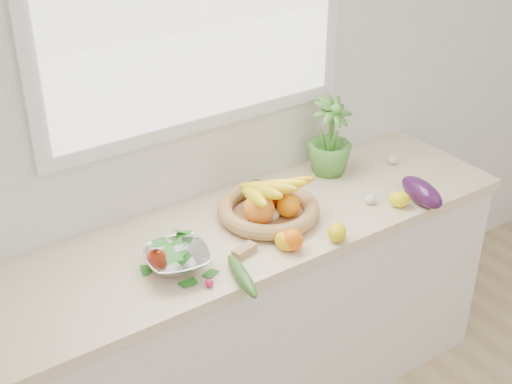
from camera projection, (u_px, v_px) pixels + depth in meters
back_wall at (197, 92)px, 2.69m from camera, size 4.50×0.02×2.70m
counter_cabinet at (243, 324)px, 2.93m from camera, size 2.20×0.58×0.86m
countertop at (242, 232)px, 2.71m from camera, size 2.24×0.62×0.04m
orange_loose at (292, 240)px, 2.55m from camera, size 0.10×0.10×0.08m
lemon_a at (286, 241)px, 2.56m from camera, size 0.10×0.11×0.07m
lemon_b at (337, 232)px, 2.61m from camera, size 0.11×0.11×0.07m
lemon_c at (399, 199)px, 2.82m from camera, size 0.11×0.10×0.07m
apple at (157, 259)px, 2.46m from camera, size 0.10×0.10×0.07m
ginger at (244, 251)px, 2.54m from camera, size 0.10×0.06×0.03m
garlic_a at (272, 214)px, 2.74m from camera, size 0.06×0.06×0.05m
garlic_b at (393, 160)px, 3.15m from camera, size 0.06×0.06×0.04m
garlic_c at (370, 199)px, 2.85m from camera, size 0.05×0.05×0.04m
eggplant at (422, 192)px, 2.84m from camera, size 0.12×0.25×0.09m
cucumber at (242, 276)px, 2.40m from camera, size 0.10×0.26×0.05m
radish at (209, 283)px, 2.38m from camera, size 0.03×0.03×0.03m
potted_herb at (330, 137)px, 3.00m from camera, size 0.23×0.23×0.34m
fruit_basket at (268, 205)px, 2.74m from camera, size 0.52×0.52×0.19m
colander_with_spinach at (177, 255)px, 2.44m from camera, size 0.27×0.27×0.12m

